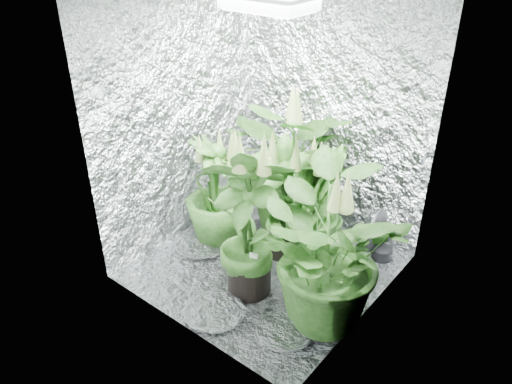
{
  "coord_description": "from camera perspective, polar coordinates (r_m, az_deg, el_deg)",
  "views": [
    {
      "loc": [
        1.77,
        -2.31,
        2.27
      ],
      "look_at": [
        -0.09,
        0.0,
        0.59
      ],
      "focal_mm": 35.0,
      "sensor_mm": 36.0,
      "label": 1
    }
  ],
  "objects": [
    {
      "name": "walls",
      "position": [
        3.18,
        1.26,
        5.96
      ],
      "size": [
        1.62,
        1.62,
        2.0
      ],
      "color": "silver",
      "rests_on": "ground"
    },
    {
      "name": "plant_d",
      "position": [
        3.74,
        -4.65,
        -0.15
      ],
      "size": [
        0.66,
        0.66,
        0.93
      ],
      "rotation": [
        0.0,
        0.0,
        2.32
      ],
      "color": "black",
      "rests_on": "ground"
    },
    {
      "name": "plant_e",
      "position": [
        2.96,
        7.54,
        -7.21
      ],
      "size": [
        1.04,
        1.04,
        1.07
      ],
      "rotation": [
        0.0,
        0.0,
        2.94
      ],
      "color": "black",
      "rests_on": "ground"
    },
    {
      "name": "plant_f",
      "position": [
        3.16,
        -0.86,
        -3.4
      ],
      "size": [
        0.79,
        0.79,
        1.19
      ],
      "rotation": [
        0.0,
        0.0,
        3.7
      ],
      "color": "black",
      "rests_on": "ground"
    },
    {
      "name": "plant_c",
      "position": [
        3.53,
        6.79,
        -2.02
      ],
      "size": [
        0.54,
        0.54,
        0.96
      ],
      "rotation": [
        0.0,
        0.0,
        1.71
      ],
      "color": "black",
      "rests_on": "ground"
    },
    {
      "name": "circulation_fan",
      "position": [
        3.8,
        13.95,
        -5.14
      ],
      "size": [
        0.15,
        0.34,
        0.39
      ],
      "rotation": [
        0.0,
        0.0,
        0.02
      ],
      "color": "black",
      "rests_on": "ground"
    },
    {
      "name": "plant_a",
      "position": [
        3.78,
        4.84,
        2.83
      ],
      "size": [
        1.2,
        1.2,
        1.22
      ],
      "rotation": [
        0.0,
        0.0,
        6.05
      ],
      "color": "black",
      "rests_on": "ground"
    },
    {
      "name": "plant_b",
      "position": [
        3.59,
        3.19,
        -1.07
      ],
      "size": [
        0.66,
        0.66,
        0.98
      ],
      "rotation": [
        0.0,
        0.0,
        0.74
      ],
      "color": "black",
      "rests_on": "ground"
    },
    {
      "name": "ground",
      "position": [
        3.69,
        1.09,
        -8.41
      ],
      "size": [
        1.6,
        1.6,
        0.0
      ],
      "primitive_type": "plane",
      "color": "silver",
      "rests_on": "ground"
    },
    {
      "name": "grow_lamp",
      "position": [
        2.95,
        1.44,
        20.86
      ],
      "size": [
        0.5,
        0.3,
        0.22
      ],
      "color": "gray",
      "rests_on": "ceiling"
    },
    {
      "name": "plant_label",
      "position": [
        3.25,
        -0.32,
        -7.75
      ],
      "size": [
        0.06,
        0.04,
        0.09
      ],
      "primitive_type": "cube",
      "rotation": [
        -0.21,
        0.0,
        0.25
      ],
      "color": "white",
      "rests_on": "plant_f"
    }
  ]
}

